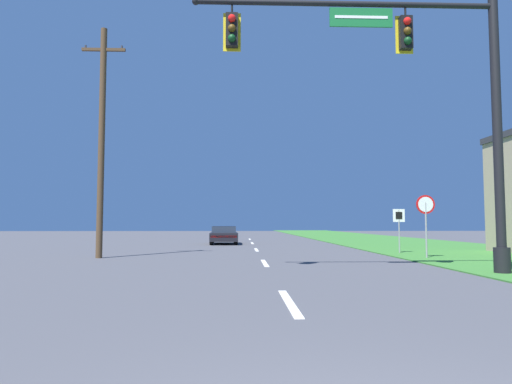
{
  "coord_description": "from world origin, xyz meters",
  "views": [
    {
      "loc": [
        -0.88,
        -2.18,
        1.41
      ],
      "look_at": [
        0.0,
        22.6,
        3.11
      ],
      "focal_mm": 32.0,
      "sensor_mm": 36.0,
      "label": 1
    }
  ],
  "objects_px": {
    "stop_sign": "(426,212)",
    "route_sign_post": "(399,221)",
    "utility_pole_near": "(102,138)",
    "signal_mast": "(426,91)",
    "car_ahead": "(224,235)"
  },
  "relations": [
    {
      "from": "stop_sign",
      "to": "route_sign_post",
      "type": "distance_m",
      "value": 3.01
    },
    {
      "from": "stop_sign",
      "to": "route_sign_post",
      "type": "bearing_deg",
      "value": 90.8
    },
    {
      "from": "utility_pole_near",
      "to": "route_sign_post",
      "type": "bearing_deg",
      "value": 9.59
    },
    {
      "from": "signal_mast",
      "to": "route_sign_post",
      "type": "xyz_separation_m",
      "value": [
        2.15,
        8.55,
        -3.62
      ]
    },
    {
      "from": "signal_mast",
      "to": "route_sign_post",
      "type": "relative_size",
      "value": 4.37
    },
    {
      "from": "route_sign_post",
      "to": "car_ahead",
      "type": "bearing_deg",
      "value": 129.92
    },
    {
      "from": "car_ahead",
      "to": "route_sign_post",
      "type": "relative_size",
      "value": 2.15
    },
    {
      "from": "car_ahead",
      "to": "signal_mast",
      "type": "bearing_deg",
      "value": -71.26
    },
    {
      "from": "signal_mast",
      "to": "stop_sign",
      "type": "height_order",
      "value": "signal_mast"
    },
    {
      "from": "signal_mast",
      "to": "stop_sign",
      "type": "xyz_separation_m",
      "value": [
        2.2,
        5.56,
        -3.28
      ]
    },
    {
      "from": "car_ahead",
      "to": "stop_sign",
      "type": "distance_m",
      "value": 15.73
    },
    {
      "from": "car_ahead",
      "to": "route_sign_post",
      "type": "distance_m",
      "value": 13.28
    },
    {
      "from": "signal_mast",
      "to": "car_ahead",
      "type": "distance_m",
      "value": 20.28
    },
    {
      "from": "signal_mast",
      "to": "car_ahead",
      "type": "height_order",
      "value": "signal_mast"
    },
    {
      "from": "utility_pole_near",
      "to": "signal_mast",
      "type": "bearing_deg",
      "value": -29.97
    }
  ]
}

